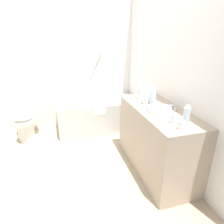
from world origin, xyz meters
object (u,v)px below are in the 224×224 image
at_px(drinking_glass_2, 147,97).
at_px(drinking_glass_0, 174,119).
at_px(bathtub, 98,114).
at_px(drinking_glass_1, 181,125).
at_px(water_bottle_4, 140,93).
at_px(sink_basin, 159,109).
at_px(water_bottle_3, 146,96).
at_px(toilet, 25,120).
at_px(toilet_paper_roll, 11,138).
at_px(water_bottle_1, 153,97).
at_px(water_bottle_2, 186,117).
at_px(sink_faucet, 172,107).
at_px(water_bottle_0, 148,94).

bearing_deg(drinking_glass_2, drinking_glass_0, -94.76).
bearing_deg(bathtub, drinking_glass_0, -76.94).
bearing_deg(drinking_glass_1, water_bottle_4, 90.14).
bearing_deg(sink_basin, water_bottle_3, 100.28).
height_order(toilet, drinking_glass_0, drinking_glass_0).
bearing_deg(water_bottle_4, sink_basin, -85.70).
relative_size(drinking_glass_0, drinking_glass_2, 1.00).
bearing_deg(drinking_glass_1, toilet_paper_roll, 135.59).
bearing_deg(sink_basin, toilet, 140.30).
relative_size(sink_basin, drinking_glass_2, 3.11).
relative_size(water_bottle_1, toilet_paper_roll, 2.12).
height_order(drinking_glass_0, drinking_glass_1, drinking_glass_0).
bearing_deg(toilet_paper_roll, drinking_glass_0, -41.88).
height_order(bathtub, drinking_glass_1, bathtub).
distance_m(water_bottle_2, drinking_glass_1, 0.11).
height_order(water_bottle_3, water_bottle_4, water_bottle_3).
relative_size(water_bottle_2, drinking_glass_2, 2.41).
relative_size(water_bottle_4, toilet_paper_roll, 1.82).
height_order(sink_faucet, water_bottle_4, water_bottle_4).
height_order(water_bottle_1, water_bottle_4, water_bottle_1).
height_order(bathtub, drinking_glass_0, bathtub).
distance_m(water_bottle_2, drinking_glass_0, 0.13).
bearing_deg(water_bottle_4, water_bottle_1, -74.48).
bearing_deg(sink_basin, water_bottle_4, 94.30).
xyz_separation_m(toilet, drinking_glass_2, (1.73, -0.99, 0.56)).
relative_size(toilet, water_bottle_0, 2.93).
height_order(water_bottle_0, drinking_glass_0, water_bottle_0).
bearing_deg(drinking_glass_1, toilet, 131.19).
relative_size(water_bottle_1, water_bottle_2, 1.05).
relative_size(water_bottle_0, toilet_paper_roll, 2.23).
distance_m(bathtub, toilet, 1.25).
relative_size(toilet, toilet_paper_roll, 6.52).
xyz_separation_m(bathtub, water_bottle_3, (0.38, -1.18, 0.66)).
bearing_deg(toilet, toilet_paper_roll, -82.80).
bearing_deg(water_bottle_0, water_bottle_2, -88.05).
xyz_separation_m(sink_faucet, water_bottle_3, (-0.22, 0.26, 0.08)).
xyz_separation_m(water_bottle_2, drinking_glass_1, (-0.08, -0.04, -0.06)).
bearing_deg(water_bottle_1, water_bottle_0, 97.52).
height_order(water_bottle_0, toilet_paper_roll, water_bottle_0).
bearing_deg(water_bottle_4, water_bottle_3, -93.64).
bearing_deg(drinking_glass_1, sink_basin, 86.24).
xyz_separation_m(toilet, drinking_glass_0, (1.67, -1.74, 0.56)).
distance_m(water_bottle_1, water_bottle_2, 0.66).
height_order(bathtub, drinking_glass_2, bathtub).
xyz_separation_m(water_bottle_2, drinking_glass_0, (-0.06, 0.10, -0.06)).
relative_size(bathtub, drinking_glass_1, 15.98).
height_order(sink_basin, drinking_glass_1, drinking_glass_1).
relative_size(toilet, sink_basin, 2.51).
bearing_deg(water_bottle_3, drinking_glass_1, -88.85).
xyz_separation_m(sink_basin, drinking_glass_0, (-0.02, -0.34, 0.02)).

